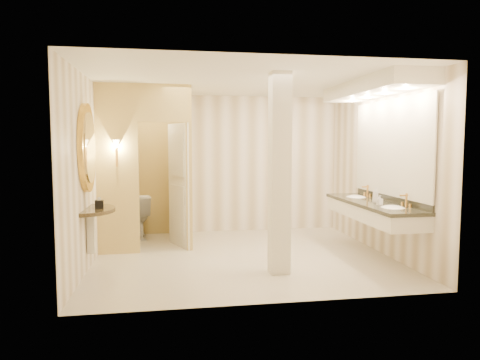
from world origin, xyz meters
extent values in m
plane|color=beige|center=(0.00, 0.00, 0.00)|extent=(4.50, 4.50, 0.00)
plane|color=white|center=(0.00, 0.00, 2.70)|extent=(4.50, 4.50, 0.00)
cube|color=white|center=(0.00, 2.00, 1.35)|extent=(4.50, 0.02, 2.70)
cube|color=white|center=(0.00, -2.00, 1.35)|extent=(4.50, 0.02, 2.70)
cube|color=white|center=(-2.25, 0.00, 1.35)|extent=(0.02, 4.00, 2.70)
cube|color=white|center=(2.25, 0.00, 1.35)|extent=(0.02, 4.00, 2.70)
cube|color=#ECDE7B|center=(-0.80, 1.25, 1.35)|extent=(0.10, 1.50, 2.70)
cube|color=#ECDE7B|center=(-1.93, 0.50, 1.35)|extent=(0.65, 0.10, 2.70)
cube|color=#ECDE7B|center=(-1.20, 0.50, 2.40)|extent=(0.80, 0.10, 0.60)
cube|color=silver|center=(-0.96, 0.87, 1.05)|extent=(0.36, 0.76, 2.10)
cylinder|color=#C48F3F|center=(-1.93, 0.43, 1.55)|extent=(0.03, 0.03, 0.30)
cone|color=silver|center=(-1.93, 0.43, 1.75)|extent=(0.14, 0.14, 0.14)
cube|color=silver|center=(1.95, -0.40, 0.73)|extent=(0.60, 2.21, 0.24)
cube|color=black|center=(1.95, -0.40, 0.85)|extent=(0.64, 2.25, 0.05)
cube|color=black|center=(2.23, -0.40, 0.92)|extent=(0.03, 2.21, 0.10)
ellipsoid|color=white|center=(1.95, -1.00, 0.83)|extent=(0.40, 0.44, 0.15)
cylinder|color=#C48F3F|center=(2.15, -1.00, 0.96)|extent=(0.03, 0.03, 0.22)
ellipsoid|color=white|center=(1.95, 0.20, 0.83)|extent=(0.40, 0.44, 0.15)
cylinder|color=#C48F3F|center=(2.15, 0.20, 0.96)|extent=(0.03, 0.03, 0.22)
cube|color=white|center=(2.23, -0.40, 1.70)|extent=(0.03, 2.21, 1.40)
cube|color=silver|center=(1.95, -0.40, 2.59)|extent=(0.75, 2.41, 0.22)
cylinder|color=black|center=(-2.23, -0.41, 0.85)|extent=(0.92, 0.92, 0.05)
cube|color=silver|center=(-2.19, -0.41, 0.55)|extent=(0.10, 0.10, 0.60)
cylinder|color=gold|center=(-2.21, -0.41, 1.70)|extent=(0.07, 0.92, 0.92)
cylinder|color=white|center=(-2.17, -0.41, 1.70)|extent=(0.02, 0.74, 0.74)
cube|color=silver|center=(0.35, -0.90, 1.35)|extent=(0.26, 0.26, 2.70)
cube|color=black|center=(-2.07, -0.43, 0.93)|extent=(0.12, 0.12, 0.11)
imported|color=white|center=(-1.72, 1.70, 0.41)|extent=(0.56, 0.86, 0.82)
imported|color=beige|center=(1.87, -0.77, 0.95)|extent=(0.07, 0.07, 0.14)
imported|color=silver|center=(1.90, -0.69, 0.93)|extent=(0.11, 0.11, 0.12)
imported|color=#C6B28C|center=(1.93, -0.53, 0.99)|extent=(0.10, 0.10, 0.24)
camera|label=1|loc=(-1.09, -6.47, 1.76)|focal=32.00mm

